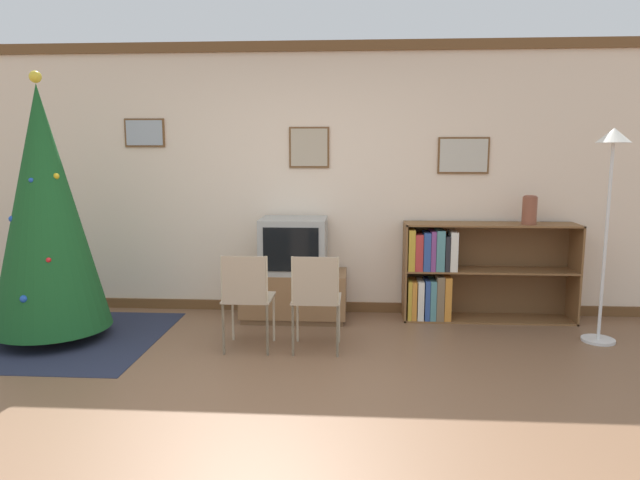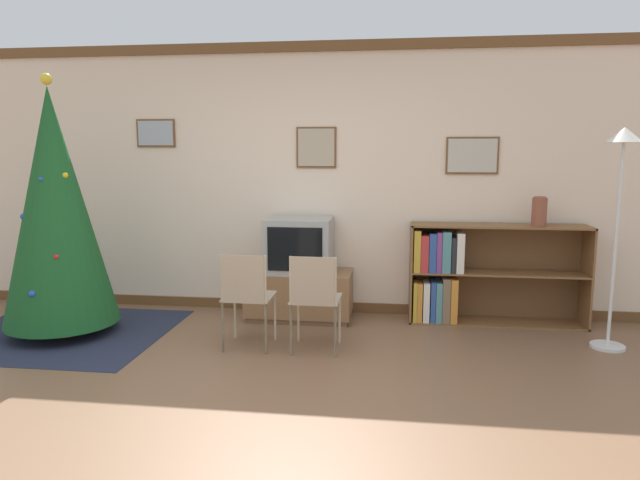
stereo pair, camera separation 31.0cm
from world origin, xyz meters
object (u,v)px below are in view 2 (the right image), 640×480
(christmas_tree, at_px, (55,208))
(bookshelf, at_px, (464,275))
(folding_chair_right, at_px, (315,297))
(standing_lamp, at_px, (621,181))
(television, at_px, (299,245))
(tv_console, at_px, (300,295))
(folding_chair_left, at_px, (246,294))
(vase, at_px, (539,211))

(christmas_tree, bearing_deg, bookshelf, 12.99)
(folding_chair_right, relative_size, standing_lamp, 0.45)
(standing_lamp, bearing_deg, television, 169.26)
(christmas_tree, height_order, bookshelf, christmas_tree)
(christmas_tree, distance_m, bookshelf, 3.80)
(tv_console, relative_size, television, 1.62)
(tv_console, height_order, television, television)
(folding_chair_left, xyz_separation_m, vase, (2.52, 0.99, 0.62))
(tv_console, bearing_deg, vase, 1.01)
(christmas_tree, bearing_deg, folding_chair_right, -4.89)
(christmas_tree, relative_size, television, 3.62)
(folding_chair_right, height_order, vase, vase)
(television, relative_size, folding_chair_left, 0.77)
(tv_console, xyz_separation_m, bookshelf, (1.59, 0.09, 0.23))
(bookshelf, relative_size, standing_lamp, 0.90)
(tv_console, bearing_deg, folding_chair_right, -73.41)
(christmas_tree, distance_m, tv_console, 2.37)
(standing_lamp, bearing_deg, bookshelf, 151.76)
(television, xyz_separation_m, folding_chair_left, (-0.28, -0.95, -0.26))
(folding_chair_left, distance_m, folding_chair_right, 0.57)
(vase, xyz_separation_m, standing_lamp, (0.48, -0.56, 0.31))
(folding_chair_right, distance_m, standing_lamp, 2.65)
(christmas_tree, relative_size, standing_lamp, 1.25)
(tv_console, relative_size, vase, 3.72)
(bookshelf, distance_m, vase, 0.90)
(folding_chair_left, distance_m, standing_lamp, 3.18)
(bookshelf, bearing_deg, television, -176.76)
(tv_console, distance_m, folding_chair_left, 1.02)
(tv_console, bearing_deg, television, -90.00)
(bookshelf, distance_m, standing_lamp, 1.59)
(bookshelf, bearing_deg, christmas_tree, -167.01)
(folding_chair_left, bearing_deg, tv_console, 73.41)
(folding_chair_right, bearing_deg, television, 106.63)
(folding_chair_right, bearing_deg, bookshelf, 38.48)
(folding_chair_left, bearing_deg, television, 73.37)
(television, bearing_deg, standing_lamp, -10.74)
(television, height_order, bookshelf, television)
(bookshelf, xyz_separation_m, vase, (0.65, -0.05, 0.63))
(folding_chair_left, height_order, standing_lamp, standing_lamp)
(standing_lamp, bearing_deg, vase, 130.77)
(television, distance_m, vase, 2.27)
(vase, height_order, standing_lamp, standing_lamp)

